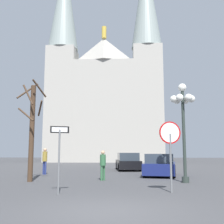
# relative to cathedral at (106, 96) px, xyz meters

# --- Properties ---
(ground_plane) EXTENTS (120.00, 120.00, 0.00)m
(ground_plane) POSITION_rel_cathedral_xyz_m (2.69, -35.81, -10.23)
(ground_plane) COLOR #424244
(cathedral) EXTENTS (17.43, 12.83, 33.54)m
(cathedral) POSITION_rel_cathedral_xyz_m (0.00, 0.00, 0.00)
(cathedral) COLOR #ADA89E
(cathedral) RESTS_ON ground
(stop_sign) EXTENTS (0.86, 0.25, 2.72)m
(stop_sign) POSITION_rel_cathedral_xyz_m (4.94, -32.42, -8.29)
(stop_sign) COLOR slate
(stop_sign) RESTS_ON ground
(one_way_arrow_sign) EXTENTS (0.67, 0.28, 2.49)m
(one_way_arrow_sign) POSITION_rel_cathedral_xyz_m (0.73, -33.07, -8.63)
(one_way_arrow_sign) COLOR slate
(one_way_arrow_sign) RESTS_ON ground
(street_lamp) EXTENTS (1.28, 1.16, 5.07)m
(street_lamp) POSITION_rel_cathedral_xyz_m (6.17, -29.00, -6.58)
(street_lamp) COLOR #2D3833
(street_lamp) RESTS_ON ground
(bare_tree) EXTENTS (1.61, 1.63, 5.41)m
(bare_tree) POSITION_rel_cathedral_xyz_m (-1.77, -28.94, -7.45)
(bare_tree) COLOR #473323
(bare_tree) RESTS_ON ground
(parked_car_near_black) EXTENTS (2.19, 4.45, 1.42)m
(parked_car_near_black) POSITION_rel_cathedral_xyz_m (3.34, -19.86, -9.56)
(parked_car_near_black) COLOR black
(parked_car_near_black) RESTS_ON ground
(parked_car_far_navy) EXTENTS (2.55, 4.35, 1.39)m
(parked_car_far_navy) POSITION_rel_cathedral_xyz_m (5.37, -25.16, -9.57)
(parked_car_far_navy) COLOR navy
(parked_car_far_navy) RESTS_ON ground
(pedestrian_walking) EXTENTS (0.32, 0.32, 1.77)m
(pedestrian_walking) POSITION_rel_cathedral_xyz_m (-2.32, -24.52, -9.15)
(pedestrian_walking) COLOR navy
(pedestrian_walking) RESTS_ON ground
(pedestrian_standing) EXTENTS (0.32, 0.32, 1.59)m
(pedestrian_standing) POSITION_rel_cathedral_xyz_m (1.95, -28.14, -9.27)
(pedestrian_standing) COLOR #33663F
(pedestrian_standing) RESTS_ON ground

